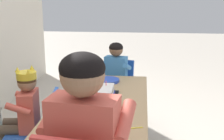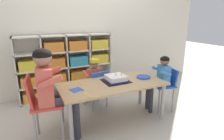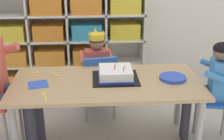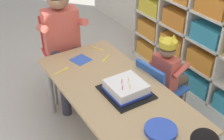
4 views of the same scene
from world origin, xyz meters
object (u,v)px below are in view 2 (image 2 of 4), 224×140
at_px(guest_at_table_side, 160,76).
at_px(fork_by_napkin, 65,85).
at_px(classroom_chair_adult_side, 42,102).
at_px(child_with_crown, 93,76).
at_px(paper_plate_stack, 143,77).
at_px(adult_helper_seated, 52,85).
at_px(fork_beside_plate_stack, 80,84).
at_px(birthday_cake_on_tray, 116,79).
at_px(classroom_chair_guest_side, 165,84).
at_px(fork_at_table_front_edge, 88,95).
at_px(classroom_chair_blue, 97,86).
at_px(activity_table, 113,88).

relative_size(guest_at_table_side, fork_by_napkin, 6.72).
bearing_deg(fork_by_napkin, classroom_chair_adult_side, 7.83).
bearing_deg(guest_at_table_side, child_with_crown, -112.27).
bearing_deg(paper_plate_stack, adult_helper_seated, -177.41).
height_order(child_with_crown, fork_beside_plate_stack, child_with_crown).
bearing_deg(birthday_cake_on_tray, paper_plate_stack, -4.97).
height_order(guest_at_table_side, fork_by_napkin, guest_at_table_side).
distance_m(classroom_chair_adult_side, fork_beside_plate_stack, 0.53).
bearing_deg(classroom_chair_guest_side, fork_at_table_front_edge, -69.90).
relative_size(classroom_chair_blue, classroom_chair_guest_side, 0.95).
relative_size(adult_helper_seated, classroom_chair_guest_side, 1.66).
bearing_deg(adult_helper_seated, activity_table, -78.57).
bearing_deg(classroom_chair_blue, child_with_crown, -90.73).
bearing_deg(birthday_cake_on_tray, classroom_chair_adult_side, -175.39).
distance_m(activity_table, guest_at_table_side, 0.78).
height_order(child_with_crown, fork_at_table_front_edge, child_with_crown).
xyz_separation_m(classroom_chair_blue, guest_at_table_side, (0.83, -0.47, 0.18)).
bearing_deg(activity_table, adult_helper_seated, -176.35).
relative_size(activity_table, fork_at_table_front_edge, 10.19).
distance_m(child_with_crown, fork_beside_plate_stack, 0.52).
relative_size(classroom_chair_guest_side, fork_beside_plate_stack, 5.48).
relative_size(classroom_chair_adult_side, classroom_chair_guest_side, 1.20).
distance_m(birthday_cake_on_tray, paper_plate_stack, 0.43).
height_order(classroom_chair_adult_side, fork_by_napkin, classroom_chair_adult_side).
bearing_deg(classroom_chair_guest_side, fork_by_napkin, -86.73).
distance_m(activity_table, child_with_crown, 0.56).
relative_size(adult_helper_seated, fork_by_napkin, 8.59).
xyz_separation_m(classroom_chair_adult_side, fork_beside_plate_stack, (0.49, 0.19, 0.08)).
xyz_separation_m(activity_table, adult_helper_seated, (-0.77, -0.05, 0.18)).
bearing_deg(activity_table, guest_at_table_side, -1.45).
distance_m(child_with_crown, classroom_chair_guest_side, 1.12).
xyz_separation_m(birthday_cake_on_tray, fork_by_napkin, (-0.65, 0.14, -0.03)).
xyz_separation_m(guest_at_table_side, fork_by_napkin, (-1.36, 0.21, 0.01)).
height_order(classroom_chair_blue, fork_beside_plate_stack, classroom_chair_blue).
bearing_deg(fork_beside_plate_stack, classroom_chair_adult_side, 77.94).
bearing_deg(classroom_chair_blue, fork_by_napkin, 18.58).
distance_m(guest_at_table_side, birthday_cake_on_tray, 0.71).
distance_m(adult_helper_seated, fork_by_napkin, 0.32).
distance_m(paper_plate_stack, fork_at_table_front_edge, 0.94).
relative_size(classroom_chair_adult_side, fork_by_napkin, 6.19).
xyz_separation_m(fork_at_table_front_edge, fork_beside_plate_stack, (0.02, 0.38, 0.00)).
bearing_deg(classroom_chair_guest_side, activity_table, -80.51).
bearing_deg(child_with_crown, fork_by_napkin, 28.00).
distance_m(adult_helper_seated, fork_at_table_front_edge, 0.41).
xyz_separation_m(classroom_chair_blue, paper_plate_stack, (0.55, -0.44, 0.20)).
relative_size(classroom_chair_adult_side, adult_helper_seated, 0.72).
bearing_deg(guest_at_table_side, adult_helper_seated, -76.81).
xyz_separation_m(adult_helper_seated, fork_beside_plate_stack, (0.37, 0.21, -0.12)).
xyz_separation_m(activity_table, fork_at_table_front_edge, (-0.42, -0.22, 0.06)).
xyz_separation_m(activity_table, classroom_chair_adult_side, (-0.89, -0.03, -0.01)).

